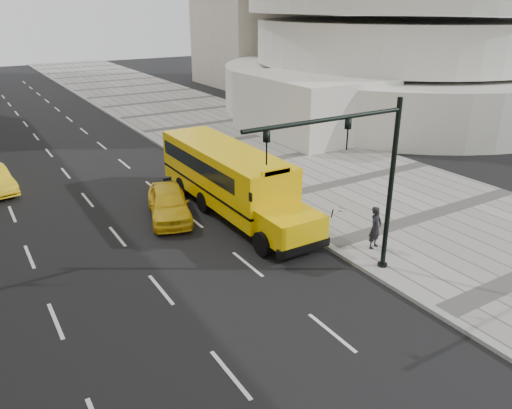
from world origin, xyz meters
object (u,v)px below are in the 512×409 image
school_bus (227,174)px  pedestrian (375,228)px  taxi_near (169,203)px  traffic_signal (362,171)px

school_bus → pedestrian: school_bus is taller
pedestrian → school_bus: bearing=96.6°
taxi_near → traffic_signal: (3.52, -8.64, 3.35)m
pedestrian → traffic_signal: 3.99m
pedestrian → traffic_signal: bearing=-166.0°
taxi_near → traffic_signal: bearing=-51.5°
school_bus → taxi_near: 3.04m
taxi_near → pedestrian: bearing=-35.8°
traffic_signal → pedestrian: bearing=30.2°
school_bus → traffic_signal: size_ratio=1.81×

